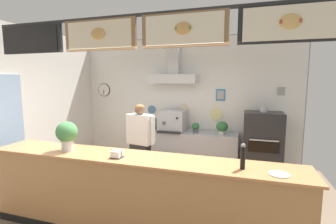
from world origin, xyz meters
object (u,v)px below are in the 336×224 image
Objects in this scene: shop_worker at (140,146)px; napkin_holder at (117,154)px; espresso_machine at (172,121)px; potted_oregano at (222,127)px; basil_vase at (67,134)px; potted_sage at (155,123)px; pizza_oven at (262,149)px; potted_basil at (196,127)px; pepper_grinder at (243,156)px; condiment_plate at (279,174)px.

shop_worker reaches higher than napkin_holder.
potted_oregano is at bearing -0.76° from espresso_machine.
basil_vase is at bearing 75.63° from shop_worker.
shop_worker is at bearing -102.49° from espresso_machine.
pizza_oven is at bearing -5.72° from potted_sage.
pepper_grinder reaches higher than potted_basil.
espresso_machine is 1.10m from potted_oregano.
potted_oregano is at bearing -0.19° from potted_basil.
potted_sage is at bearing 174.28° from pizza_oven.
pizza_oven is 5.73× the size of potted_oregano.
espresso_machine is 2.84m from pepper_grinder.
pizza_oven reaches higher than potted_sage.
espresso_machine is 3.83× the size of napkin_holder.
potted_basil is at bearing 119.06° from condiment_plate.
shop_worker is at bearing 100.41° from napkin_holder.
pizza_oven is 2.37m from shop_worker.
espresso_machine is 3.11m from condiment_plate.
shop_worker is 2.19m from pepper_grinder.
napkin_holder reaches higher than potted_basil.
basil_vase reaches higher than potted_basil.
potted_sage is at bearing 132.92° from condiment_plate.
potted_oregano reaches higher than potted_sage.
basil_vase is 2.75m from condiment_plate.
pepper_grinder is at bearing 170.46° from condiment_plate.
potted_oregano is 0.92× the size of pepper_grinder.
basil_vase is at bearing -141.17° from pizza_oven.
shop_worker is at bearing 64.08° from basil_vase.
potted_oregano is at bearing -2.54° from potted_sage.
espresso_machine is at bearing 122.43° from pepper_grinder.
condiment_plate is at bearing -9.54° from pepper_grinder.
shop_worker is at bearing 149.24° from condiment_plate.
potted_sage is 0.94× the size of potted_oregano.
potted_basil reaches higher than condiment_plate.
condiment_plate is at bearing -60.94° from potted_basil.
potted_sage is 1.22× the size of potted_basil.
napkin_holder is (-0.03, -2.45, -0.05)m from espresso_machine.
pepper_grinder is at bearing -51.27° from potted_sage.
espresso_machine is 1.95× the size of pepper_grinder.
condiment_plate is (1.92, -0.01, -0.04)m from napkin_holder.
shop_worker is 7.79× the size of potted_basil.
pizza_oven is 7.30× the size of condiment_plate.
condiment_plate is (2.74, -0.08, -0.23)m from basil_vase.
napkin_holder is at bearing -102.96° from potted_basil.
potted_oregano is at bearing 100.14° from pepper_grinder.
espresso_machine is at bearing 174.57° from pizza_oven.
napkin_holder is 0.84m from basil_vase.
pizza_oven is 3.00m from napkin_holder.
pizza_oven is at bearing 80.62° from pepper_grinder.
napkin_holder is (-0.56, -2.44, 0.07)m from potted_basil.
potted_basil is 2.50m from napkin_holder.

